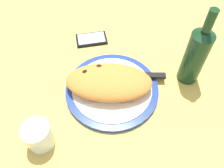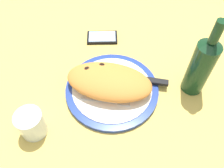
# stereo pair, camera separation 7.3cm
# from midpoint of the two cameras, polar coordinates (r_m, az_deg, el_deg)

# --- Properties ---
(ground_plane) EXTENTS (1.50, 1.50, 0.03)m
(ground_plane) POSITION_cam_midpoint_polar(r_m,az_deg,el_deg) (0.77, 2.70, -2.51)
(ground_plane) COLOR #DBB756
(plate) EXTENTS (0.30, 0.30, 0.02)m
(plate) POSITION_cam_midpoint_polar(r_m,az_deg,el_deg) (0.75, 2.77, -1.51)
(plate) COLOR #233D99
(plate) RESTS_ON ground_plane
(calzone) EXTENTS (0.29, 0.18, 0.06)m
(calzone) POSITION_cam_midpoint_polar(r_m,az_deg,el_deg) (0.72, 2.29, 0.74)
(calzone) COLOR orange
(calzone) RESTS_ON plate
(fork) EXTENTS (0.15, 0.05, 0.00)m
(fork) POSITION_cam_midpoint_polar(r_m,az_deg,el_deg) (0.71, 2.50, -4.41)
(fork) COLOR silver
(fork) RESTS_ON plate
(knife) EXTENTS (0.22, 0.06, 0.01)m
(knife) POSITION_cam_midpoint_polar(r_m,az_deg,el_deg) (0.77, 10.69, 0.78)
(knife) COLOR silver
(knife) RESTS_ON plate
(smartphone) EXTENTS (0.13, 0.11, 0.01)m
(smartphone) POSITION_cam_midpoint_polar(r_m,az_deg,el_deg) (0.92, -0.13, 11.30)
(smartphone) COLOR black
(smartphone) RESTS_ON ground_plane
(water_glass) EXTENTS (0.08, 0.08, 0.08)m
(water_glass) POSITION_cam_midpoint_polar(r_m,az_deg,el_deg) (0.68, -16.27, -9.80)
(water_glass) COLOR silver
(water_glass) RESTS_ON ground_plane
(wine_bottle) EXTENTS (0.07, 0.07, 0.27)m
(wine_bottle) POSITION_cam_midpoint_polar(r_m,az_deg,el_deg) (0.74, 23.76, 3.95)
(wine_bottle) COLOR #14381E
(wine_bottle) RESTS_ON ground_plane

